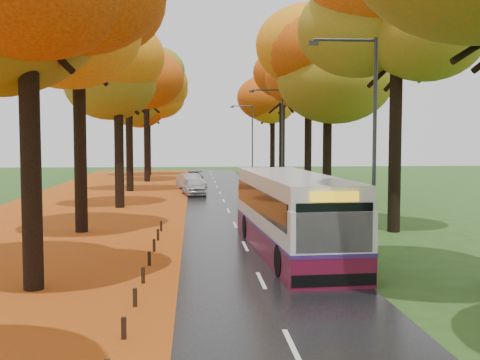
{
  "coord_description": "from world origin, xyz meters",
  "views": [
    {
      "loc": [
        -2.1,
        -12.61,
        4.56
      ],
      "look_at": [
        0.0,
        14.77,
        2.6
      ],
      "focal_mm": 45.0,
      "sensor_mm": 36.0,
      "label": 1
    }
  ],
  "objects": [
    {
      "name": "trees_right",
      "position": [
        7.19,
        26.91,
        9.69
      ],
      "size": [
        9.3,
        74.2,
        13.96
      ],
      "color": "black",
      "rests_on": "ground"
    },
    {
      "name": "road",
      "position": [
        0.0,
        25.0,
        0.02
      ],
      "size": [
        6.5,
        90.0,
        0.04
      ],
      "primitive_type": "cube",
      "color": "black",
      "rests_on": "ground"
    },
    {
      "name": "leaf_drift",
      "position": [
        -3.05,
        25.0,
        0.04
      ],
      "size": [
        0.9,
        90.0,
        0.01
      ],
      "primitive_type": "cube",
      "color": "#BB4B13",
      "rests_on": "road"
    },
    {
      "name": "centre_line",
      "position": [
        0.0,
        25.0,
        0.04
      ],
      "size": [
        0.12,
        90.0,
        0.01
      ],
      "primitive_type": "cube",
      "color": "silver",
      "rests_on": "road"
    },
    {
      "name": "bollard_row",
      "position": [
        -3.7,
        4.7,
        0.26
      ],
      "size": [
        0.11,
        23.51,
        0.52
      ],
      "color": "black",
      "rests_on": "ground"
    },
    {
      "name": "trees_left",
      "position": [
        -7.18,
        27.06,
        9.53
      ],
      "size": [
        9.2,
        74.0,
        13.88
      ],
      "color": "black",
      "rests_on": "ground"
    },
    {
      "name": "streetlamp_mid",
      "position": [
        3.95,
        30.0,
        4.71
      ],
      "size": [
        2.45,
        0.18,
        8.0
      ],
      "color": "#333538",
      "rests_on": "ground"
    },
    {
      "name": "streetlamp_near",
      "position": [
        3.95,
        8.0,
        4.71
      ],
      "size": [
        2.45,
        0.18,
        8.0
      ],
      "color": "#333538",
      "rests_on": "ground"
    },
    {
      "name": "car_silver",
      "position": [
        -2.35,
        38.64,
        0.75
      ],
      "size": [
        2.73,
        4.54,
        1.41
      ],
      "primitive_type": "imported",
      "rotation": [
        0.0,
        0.0,
        0.31
      ],
      "color": "#9EA0A6",
      "rests_on": "road"
    },
    {
      "name": "streetlamp_far",
      "position": [
        3.95,
        52.0,
        4.71
      ],
      "size": [
        2.45,
        0.18,
        8.0
      ],
      "color": "#333538",
      "rests_on": "ground"
    },
    {
      "name": "car_dark",
      "position": [
        -2.14,
        44.86,
        0.64
      ],
      "size": [
        1.99,
        4.28,
        1.21
      ],
      "primitive_type": "imported",
      "rotation": [
        0.0,
        0.0,
        -0.07
      ],
      "color": "black",
      "rests_on": "road"
    },
    {
      "name": "car_white",
      "position": [
        -2.14,
        34.29,
        0.7
      ],
      "size": [
        2.11,
        4.05,
        1.32
      ],
      "primitive_type": "imported",
      "rotation": [
        0.0,
        0.0,
        0.15
      ],
      "color": "#BBBBBF",
      "rests_on": "road"
    },
    {
      "name": "leaf_verge",
      "position": [
        -9.0,
        25.0,
        0.01
      ],
      "size": [
        12.0,
        90.0,
        0.02
      ],
      "primitive_type": "cube",
      "color": "#83390B",
      "rests_on": "ground"
    },
    {
      "name": "ground",
      "position": [
        0.0,
        0.0,
        0.0
      ],
      "size": [
        160.0,
        160.0,
        0.0
      ],
      "primitive_type": "plane",
      "color": "#284C19",
      "rests_on": "ground"
    },
    {
      "name": "bus",
      "position": [
        1.67,
        10.41,
        1.65
      ],
      "size": [
        3.36,
        11.82,
        3.07
      ],
      "rotation": [
        0.0,
        0.0,
        0.06
      ],
      "color": "#5A0E26",
      "rests_on": "road"
    }
  ]
}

